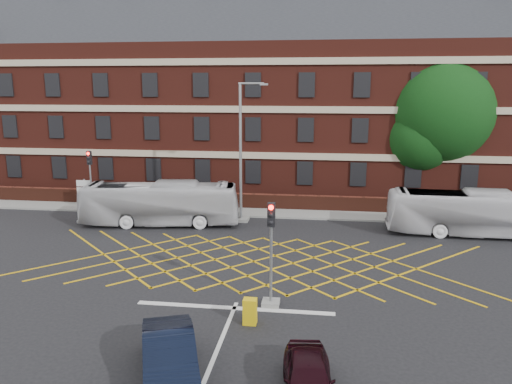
# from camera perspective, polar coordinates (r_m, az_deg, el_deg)

# --- Properties ---
(ground) EXTENTS (120.00, 120.00, 0.00)m
(ground) POSITION_cam_1_polar(r_m,az_deg,el_deg) (23.68, -0.97, -9.58)
(ground) COLOR black
(ground) RESTS_ON ground
(victorian_building) EXTENTS (51.00, 12.17, 20.40)m
(victorian_building) POSITION_cam_1_polar(r_m,az_deg,el_deg) (43.88, 3.75, 10.84)
(victorian_building) COLOR #511C15
(victorian_building) RESTS_ON ground
(boundary_wall) EXTENTS (56.00, 0.50, 1.10)m
(boundary_wall) POSITION_cam_1_polar(r_m,az_deg,el_deg) (35.86, 2.18, -1.15)
(boundary_wall) COLOR #461D12
(boundary_wall) RESTS_ON ground
(far_pavement) EXTENTS (60.00, 3.00, 0.12)m
(far_pavement) POSITION_cam_1_polar(r_m,az_deg,el_deg) (35.01, 2.01, -2.30)
(far_pavement) COLOR slate
(far_pavement) RESTS_ON ground
(box_junction_hatching) EXTENTS (8.22, 8.22, 0.02)m
(box_junction_hatching) POSITION_cam_1_polar(r_m,az_deg,el_deg) (25.53, -0.28, -7.92)
(box_junction_hatching) COLOR #CC990C
(box_junction_hatching) RESTS_ON ground
(stop_line) EXTENTS (8.00, 0.30, 0.02)m
(stop_line) POSITION_cam_1_polar(r_m,az_deg,el_deg) (20.51, -2.49, -13.11)
(stop_line) COLOR silver
(stop_line) RESTS_ON ground
(bus_left) EXTENTS (10.20, 3.59, 2.78)m
(bus_left) POSITION_cam_1_polar(r_m,az_deg,el_deg) (32.34, -10.90, -1.29)
(bus_left) COLOR silver
(bus_left) RESTS_ON ground
(bus_right) EXTENTS (9.78, 2.60, 2.71)m
(bus_right) POSITION_cam_1_polar(r_m,az_deg,el_deg) (32.18, 23.37, -2.21)
(bus_right) COLOR silver
(bus_right) RESTS_ON ground
(car_navy) EXTENTS (3.01, 4.72, 1.47)m
(car_navy) POSITION_cam_1_polar(r_m,az_deg,el_deg) (15.96, -9.86, -18.17)
(car_navy) COLOR black
(car_navy) RESTS_ON ground
(car_maroon) EXTENTS (1.77, 3.66, 1.21)m
(car_maroon) POSITION_cam_1_polar(r_m,az_deg,el_deg) (15.18, 6.01, -20.35)
(car_maroon) COLOR black
(car_maroon) RESTS_ON ground
(deciduous_tree) EXTENTS (8.41, 8.38, 10.97)m
(deciduous_tree) POSITION_cam_1_polar(r_m,az_deg,el_deg) (40.90, 20.04, 7.79)
(deciduous_tree) COLOR black
(deciduous_tree) RESTS_ON ground
(traffic_light_near) EXTENTS (0.70, 0.70, 4.27)m
(traffic_light_near) POSITION_cam_1_polar(r_m,az_deg,el_deg) (20.07, 1.73, -8.24)
(traffic_light_near) COLOR slate
(traffic_light_near) RESTS_ON ground
(traffic_light_far) EXTENTS (0.70, 0.70, 4.27)m
(traffic_light_far) POSITION_cam_1_polar(r_m,az_deg,el_deg) (37.14, -18.32, 0.61)
(traffic_light_far) COLOR slate
(traffic_light_far) RESTS_ON ground
(street_lamp) EXTENTS (2.25, 1.00, 8.93)m
(street_lamp) POSITION_cam_1_polar(r_m,az_deg,el_deg) (32.30, -1.65, 1.95)
(street_lamp) COLOR slate
(street_lamp) RESTS_ON ground
(direction_signs) EXTENTS (1.10, 0.16, 2.20)m
(direction_signs) POSITION_cam_1_polar(r_m,az_deg,el_deg) (37.83, -19.02, 0.17)
(direction_signs) COLOR gray
(direction_signs) RESTS_ON ground
(utility_cabinet) EXTENTS (0.50, 0.40, 0.99)m
(utility_cabinet) POSITION_cam_1_polar(r_m,az_deg,el_deg) (19.09, -0.70, -13.49)
(utility_cabinet) COLOR gold
(utility_cabinet) RESTS_ON ground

